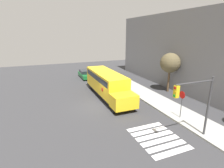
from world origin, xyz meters
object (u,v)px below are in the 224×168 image
at_px(parked_car, 85,74).
at_px(stop_sign, 182,101).
at_px(traffic_light, 197,100).
at_px(tree_near_sidewalk, 170,63).
at_px(school_bus, 107,83).

distance_m(parked_car, stop_sign, 19.08).
relative_size(traffic_light, tree_near_sidewalk, 0.90).
distance_m(stop_sign, tree_near_sidewalk, 8.36).
bearing_deg(tree_near_sidewalk, stop_sign, -31.71).
xyz_separation_m(parked_car, traffic_light, (21.43, 2.80, 2.48)).
bearing_deg(parked_car, stop_sign, 12.99).
distance_m(school_bus, parked_car, 10.40).
bearing_deg(traffic_light, stop_sign, 152.64).
distance_m(school_bus, stop_sign, 9.18).
bearing_deg(stop_sign, school_bus, -153.64).
height_order(school_bus, traffic_light, traffic_light).
bearing_deg(school_bus, tree_near_sidewalk, 80.86).
height_order(parked_car, tree_near_sidewalk, tree_near_sidewalk).
bearing_deg(parked_car, tree_near_sidewalk, 36.16).
relative_size(school_bus, stop_sign, 3.88).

